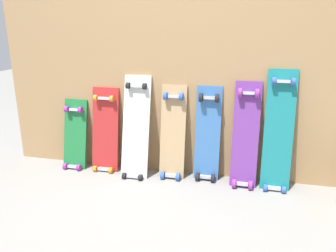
{
  "coord_description": "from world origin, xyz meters",
  "views": [
    {
      "loc": [
        0.59,
        -2.55,
        1.23
      ],
      "look_at": [
        0.0,
        -0.07,
        0.45
      ],
      "focal_mm": 35.52,
      "sensor_mm": 36.0,
      "label": 1
    }
  ],
  "objects_px": {
    "skateboard_green": "(75,138)",
    "skateboard_teal": "(278,136)",
    "skateboard_natural": "(173,136)",
    "skateboard_red": "(105,134)",
    "skateboard_blue": "(207,138)",
    "skateboard_white": "(136,131)",
    "skateboard_purple": "(245,139)"
  },
  "relations": [
    {
      "from": "skateboard_white",
      "to": "skateboard_blue",
      "type": "height_order",
      "value": "skateboard_white"
    },
    {
      "from": "skateboard_green",
      "to": "skateboard_blue",
      "type": "xyz_separation_m",
      "value": [
        1.17,
        0.03,
        0.09
      ]
    },
    {
      "from": "skateboard_green",
      "to": "skateboard_teal",
      "type": "distance_m",
      "value": 1.72
    },
    {
      "from": "skateboard_teal",
      "to": "skateboard_blue",
      "type": "bearing_deg",
      "value": 176.98
    },
    {
      "from": "skateboard_green",
      "to": "skateboard_purple",
      "type": "height_order",
      "value": "skateboard_purple"
    },
    {
      "from": "skateboard_red",
      "to": "skateboard_blue",
      "type": "xyz_separation_m",
      "value": [
        0.88,
        0.01,
        0.03
      ]
    },
    {
      "from": "skateboard_green",
      "to": "skateboard_purple",
      "type": "xyz_separation_m",
      "value": [
        1.47,
        -0.01,
        0.11
      ]
    },
    {
      "from": "skateboard_red",
      "to": "skateboard_blue",
      "type": "distance_m",
      "value": 0.88
    },
    {
      "from": "skateboard_natural",
      "to": "skateboard_blue",
      "type": "relative_size",
      "value": 1.0
    },
    {
      "from": "skateboard_teal",
      "to": "skateboard_red",
      "type": "bearing_deg",
      "value": 179.43
    },
    {
      "from": "skateboard_natural",
      "to": "skateboard_purple",
      "type": "distance_m",
      "value": 0.58
    },
    {
      "from": "skateboard_white",
      "to": "skateboard_purple",
      "type": "height_order",
      "value": "skateboard_white"
    },
    {
      "from": "skateboard_green",
      "to": "skateboard_teal",
      "type": "xyz_separation_m",
      "value": [
        1.71,
        -0.0,
        0.16
      ]
    },
    {
      "from": "skateboard_green",
      "to": "skateboard_red",
      "type": "distance_m",
      "value": 0.29
    },
    {
      "from": "skateboard_red",
      "to": "skateboard_blue",
      "type": "relative_size",
      "value": 0.95
    },
    {
      "from": "skateboard_green",
      "to": "skateboard_teal",
      "type": "relative_size",
      "value": 0.68
    },
    {
      "from": "skateboard_blue",
      "to": "skateboard_red",
      "type": "bearing_deg",
      "value": -179.08
    },
    {
      "from": "skateboard_natural",
      "to": "skateboard_red",
      "type": "bearing_deg",
      "value": 179.53
    },
    {
      "from": "skateboard_white",
      "to": "skateboard_blue",
      "type": "relative_size",
      "value": 1.09
    },
    {
      "from": "skateboard_green",
      "to": "skateboard_natural",
      "type": "relative_size",
      "value": 0.81
    },
    {
      "from": "skateboard_white",
      "to": "skateboard_blue",
      "type": "bearing_deg",
      "value": 5.27
    },
    {
      "from": "skateboard_red",
      "to": "skateboard_blue",
      "type": "height_order",
      "value": "skateboard_blue"
    },
    {
      "from": "skateboard_white",
      "to": "skateboard_purple",
      "type": "distance_m",
      "value": 0.89
    },
    {
      "from": "skateboard_green",
      "to": "skateboard_natural",
      "type": "distance_m",
      "value": 0.89
    },
    {
      "from": "skateboard_purple",
      "to": "skateboard_teal",
      "type": "xyz_separation_m",
      "value": [
        0.24,
        0.0,
        0.04
      ]
    },
    {
      "from": "skateboard_white",
      "to": "skateboard_green",
      "type": "bearing_deg",
      "value": 177.18
    },
    {
      "from": "skateboard_natural",
      "to": "skateboard_blue",
      "type": "height_order",
      "value": "skateboard_blue"
    },
    {
      "from": "skateboard_red",
      "to": "skateboard_natural",
      "type": "distance_m",
      "value": 0.6
    },
    {
      "from": "skateboard_purple",
      "to": "skateboard_white",
      "type": "bearing_deg",
      "value": -178.62
    },
    {
      "from": "skateboard_red",
      "to": "skateboard_natural",
      "type": "bearing_deg",
      "value": -0.47
    },
    {
      "from": "skateboard_red",
      "to": "skateboard_natural",
      "type": "relative_size",
      "value": 0.95
    },
    {
      "from": "skateboard_red",
      "to": "skateboard_purple",
      "type": "bearing_deg",
      "value": -0.92
    }
  ]
}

